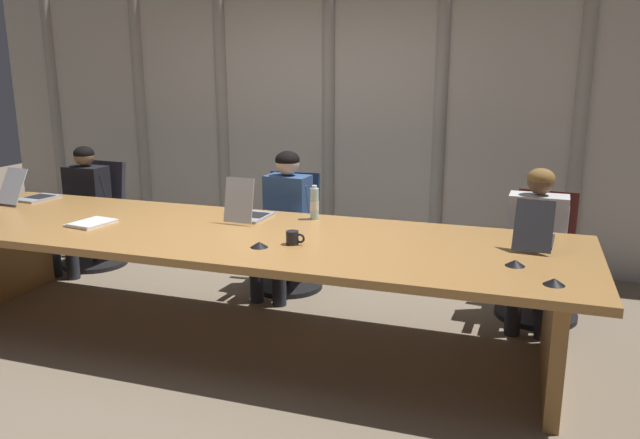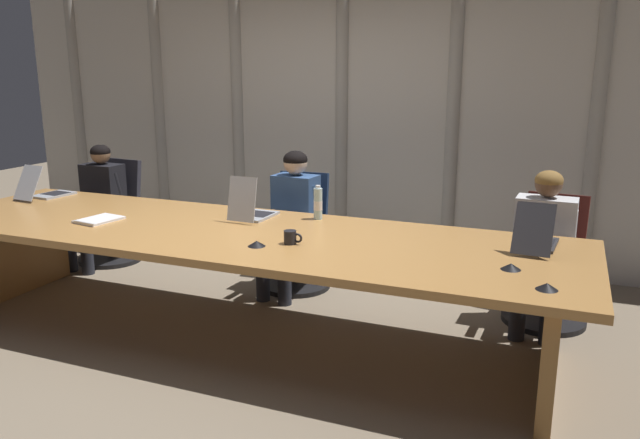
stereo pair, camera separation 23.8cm
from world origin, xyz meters
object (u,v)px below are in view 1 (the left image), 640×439
object	(u,v)px
office_chair_left_mid	(289,245)
person_left_mid	(283,214)
laptop_left_end	(30,194)
spiral_notepad	(91,223)
person_center	(536,237)
conference_mic_left_side	(554,282)
laptop_center	(534,235)
person_left_end	(81,201)
office_chair_center	(540,270)
conference_mic_middle	(259,245)
coffee_mug_near	(293,238)
laptop_left_mid	(248,211)
office_chair_left_end	(96,227)
conference_mic_right_side	(515,263)
water_bottle_primary	(314,204)

from	to	relation	value
office_chair_left_mid	person_left_mid	bearing A→B (deg)	3.00
laptop_left_end	office_chair_left_mid	distance (m)	2.17
spiral_notepad	person_center	bearing A→B (deg)	28.66
conference_mic_left_side	spiral_notepad	distance (m)	3.05
laptop_center	person_left_end	distance (m)	3.97
office_chair_center	conference_mic_middle	bearing A→B (deg)	-43.41
person_left_end	coffee_mug_near	xyz separation A→B (m)	(2.50, -1.10, 0.16)
laptop_left_mid	person_left_end	distance (m)	2.06
office_chair_center	laptop_left_end	bearing A→B (deg)	-72.71
person_center	laptop_left_end	bearing A→B (deg)	-79.30
person_left_end	conference_mic_left_side	xyz separation A→B (m)	(4.01, -1.36, 0.14)
office_chair_left_mid	spiral_notepad	world-z (taller)	office_chair_left_mid
office_chair_left_mid	laptop_center	bearing A→B (deg)	64.42
person_left_mid	laptop_left_end	bearing A→B (deg)	-69.51
laptop_center	office_chair_left_mid	distance (m)	2.15
office_chair_left_end	office_chair_center	distance (m)	3.98
office_chair_left_end	conference_mic_middle	distance (m)	2.73
laptop_center	person_left_mid	bearing A→B (deg)	76.43
laptop_left_end	conference_mic_right_side	bearing A→B (deg)	-92.57
laptop_left_mid	coffee_mug_near	size ratio (longest dim) A/B	3.38
office_chair_center	person_left_end	distance (m)	4.00
laptop_center	office_chair_left_end	size ratio (longest dim) A/B	0.52
laptop_left_mid	office_chair_left_end	world-z (taller)	laptop_left_mid
laptop_left_mid	spiral_notepad	xyz separation A→B (m)	(-0.99, -0.47, -0.05)
laptop_left_mid	laptop_center	size ratio (longest dim) A/B	0.82
person_center	laptop_left_mid	bearing A→B (deg)	-70.55
person_left_mid	coffee_mug_near	distance (m)	1.22
office_chair_left_mid	person_center	world-z (taller)	person_center
conference_mic_left_side	coffee_mug_near	bearing A→B (deg)	169.90
person_left_mid	conference_mic_middle	xyz separation A→B (m)	(0.34, -1.23, 0.11)
laptop_left_mid	water_bottle_primary	distance (m)	0.48
office_chair_left_mid	laptop_left_end	bearing A→B (deg)	-73.02
laptop_center	person_center	distance (m)	0.65
office_chair_left_end	conference_mic_left_side	distance (m)	4.30
laptop_left_end	office_chair_center	distance (m)	4.10
laptop_left_mid	water_bottle_primary	bearing A→B (deg)	-66.68
laptop_center	conference_mic_left_side	distance (m)	0.75
office_chair_left_end	water_bottle_primary	xyz separation A→B (m)	(2.40, -0.59, 0.51)
conference_mic_left_side	conference_mic_middle	size ratio (longest dim) A/B	1.00
laptop_center	spiral_notepad	world-z (taller)	laptop_center
laptop_center	office_chair_center	world-z (taller)	laptop_center
coffee_mug_near	conference_mic_left_side	world-z (taller)	coffee_mug_near
office_chair_left_end	person_left_end	xyz separation A→B (m)	(-0.01, -0.17, 0.28)
laptop_left_end	person_center	distance (m)	4.00
laptop_left_end	person_center	xyz separation A→B (m)	(3.95, 0.58, -0.17)
person_left_end	conference_mic_left_side	distance (m)	4.24
office_chair_center	spiral_notepad	bearing A→B (deg)	-60.94
person_left_mid	conference_mic_right_side	size ratio (longest dim) A/B	10.64
conference_mic_right_side	spiral_notepad	bearing A→B (deg)	179.32
water_bottle_primary	office_chair_center	bearing A→B (deg)	20.46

